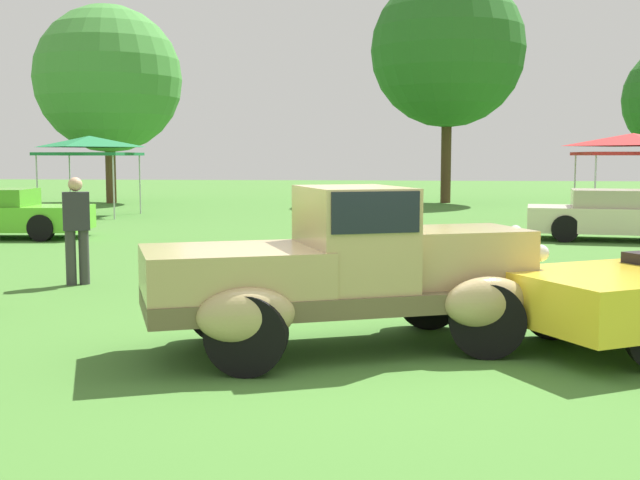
{
  "coord_description": "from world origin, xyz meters",
  "views": [
    {
      "loc": [
        0.53,
        -7.9,
        2.01
      ],
      "look_at": [
        -0.51,
        1.95,
        0.97
      ],
      "focal_mm": 44.72,
      "sensor_mm": 36.0,
      "label": 1
    }
  ],
  "objects_px": {
    "feature_pickup_truck": "(346,268)",
    "canopy_tent_left_field": "(90,144)",
    "spectator_by_row": "(77,227)",
    "show_car_cream": "(619,216)",
    "canopy_tent_center_field": "(633,143)"
  },
  "relations": [
    {
      "from": "show_car_cream",
      "to": "canopy_tent_center_field",
      "type": "relative_size",
      "value": 1.49
    },
    {
      "from": "feature_pickup_truck",
      "to": "canopy_tent_left_field",
      "type": "relative_size",
      "value": 1.51
    },
    {
      "from": "show_car_cream",
      "to": "canopy_tent_left_field",
      "type": "xyz_separation_m",
      "value": [
        -15.7,
        6.3,
        1.82
      ]
    },
    {
      "from": "spectator_by_row",
      "to": "canopy_tent_center_field",
      "type": "distance_m",
      "value": 17.59
    },
    {
      "from": "feature_pickup_truck",
      "to": "canopy_tent_left_field",
      "type": "bearing_deg",
      "value": 119.19
    },
    {
      "from": "feature_pickup_truck",
      "to": "canopy_tent_center_field",
      "type": "xyz_separation_m",
      "value": [
        7.38,
        16.65,
        1.56
      ]
    },
    {
      "from": "show_car_cream",
      "to": "spectator_by_row",
      "type": "distance_m",
      "value": 12.86
    },
    {
      "from": "show_car_cream",
      "to": "canopy_tent_left_field",
      "type": "distance_m",
      "value": 17.02
    },
    {
      "from": "show_car_cream",
      "to": "canopy_tent_center_field",
      "type": "xyz_separation_m",
      "value": [
        1.65,
        5.09,
        1.82
      ]
    },
    {
      "from": "show_car_cream",
      "to": "canopy_tent_left_field",
      "type": "height_order",
      "value": "canopy_tent_left_field"
    },
    {
      "from": "spectator_by_row",
      "to": "feature_pickup_truck",
      "type": "bearing_deg",
      "value": -39.93
    },
    {
      "from": "feature_pickup_truck",
      "to": "show_car_cream",
      "type": "xyz_separation_m",
      "value": [
        5.73,
        11.56,
        -0.26
      ]
    },
    {
      "from": "show_car_cream",
      "to": "canopy_tent_center_field",
      "type": "height_order",
      "value": "canopy_tent_center_field"
    },
    {
      "from": "spectator_by_row",
      "to": "show_car_cream",
      "type": "bearing_deg",
      "value": 37.21
    },
    {
      "from": "canopy_tent_center_field",
      "to": "show_car_cream",
      "type": "bearing_deg",
      "value": -107.98
    }
  ]
}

